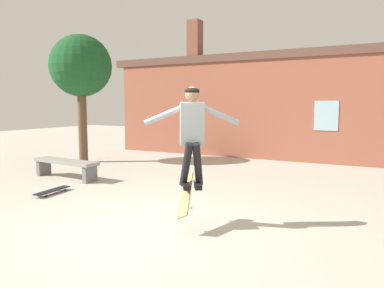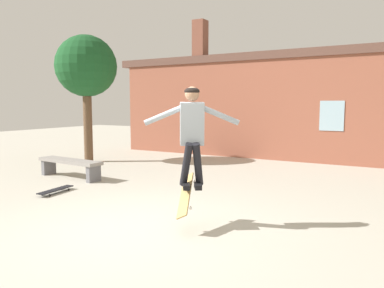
{
  "view_description": "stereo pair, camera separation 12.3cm",
  "coord_description": "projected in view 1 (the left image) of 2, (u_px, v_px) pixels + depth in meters",
  "views": [
    {
      "loc": [
        3.15,
        -4.37,
        1.83
      ],
      "look_at": [
        0.59,
        0.38,
        1.25
      ],
      "focal_mm": 35.0,
      "sensor_mm": 36.0,
      "label": 1
    },
    {
      "loc": [
        3.26,
        -4.31,
        1.83
      ],
      "look_at": [
        0.59,
        0.38,
        1.25
      ],
      "focal_mm": 35.0,
      "sensor_mm": 36.0,
      "label": 2
    }
  ],
  "objects": [
    {
      "name": "ground_plane",
      "position": [
        145.0,
        229.0,
        5.51
      ],
      "size": [
        40.0,
        40.0,
        0.0
      ],
      "primitive_type": "plane",
      "color": "#B2AD9E"
    },
    {
      "name": "tree_left",
      "position": [
        81.0,
        67.0,
        11.52
      ],
      "size": [
        1.9,
        1.9,
        3.95
      ],
      "color": "brown",
      "rests_on": "ground_plane"
    },
    {
      "name": "skateboard_flipping",
      "position": [
        186.0,
        195.0,
        5.47
      ],
      "size": [
        0.44,
        0.69,
        0.55
      ],
      "rotation": [
        0.0,
        0.0,
        -1.18
      ],
      "color": "#AD894C"
    },
    {
      "name": "park_bench",
      "position": [
        65.0,
        165.0,
        9.2
      ],
      "size": [
        1.97,
        0.56,
        0.46
      ],
      "rotation": [
        0.0,
        0.0,
        -0.07
      ],
      "color": "gray",
      "rests_on": "ground_plane"
    },
    {
      "name": "building_backdrop",
      "position": [
        283.0,
        104.0,
        12.07
      ],
      "size": [
        13.29,
        0.52,
        4.79
      ],
      "color": "#93513D",
      "rests_on": "ground_plane"
    },
    {
      "name": "skater",
      "position": [
        192.0,
        128.0,
        5.4
      ],
      "size": [
        1.2,
        0.84,
        1.48
      ],
      "rotation": [
        0.0,
        0.0,
        -0.98
      ],
      "color": "#9EA8B2"
    },
    {
      "name": "skateboard_resting",
      "position": [
        52.0,
        190.0,
        7.64
      ],
      "size": [
        0.28,
        0.89,
        0.08
      ],
      "rotation": [
        0.0,
        0.0,
        1.68
      ],
      "color": "black",
      "rests_on": "ground_plane"
    }
  ]
}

